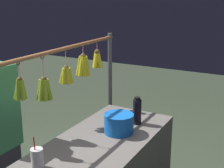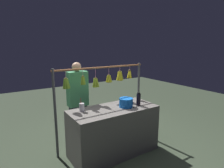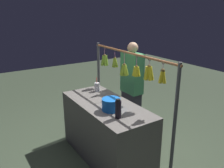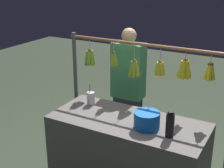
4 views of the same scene
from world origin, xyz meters
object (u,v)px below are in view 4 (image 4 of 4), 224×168
Objects in this scene: blue_bucket at (147,120)px; water_bottle at (170,125)px; drink_cup at (91,98)px; vendor_person at (128,94)px.

water_bottle is at bearing 167.55° from blue_bucket.
blue_bucket is at bearing 164.22° from drink_cup.
blue_bucket is 0.99m from vendor_person.
water_bottle is 1.01× the size of blue_bucket.
vendor_person reaches higher than blue_bucket.
vendor_person reaches higher than drink_cup.
water_bottle is 0.15× the size of vendor_person.
drink_cup is (0.75, -0.21, -0.01)m from blue_bucket.
drink_cup reaches higher than blue_bucket.
water_bottle reaches higher than drink_cup.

